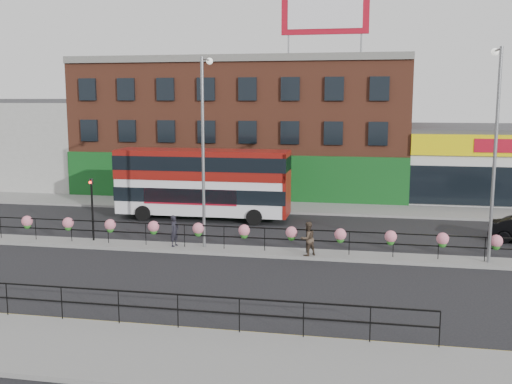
% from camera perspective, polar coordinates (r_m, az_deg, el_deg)
% --- Properties ---
extents(ground, '(120.00, 120.00, 0.00)m').
position_cam_1_polar(ground, '(29.02, -1.13, -5.79)').
color(ground, black).
rests_on(ground, ground).
extents(south_pavement, '(60.00, 4.00, 0.15)m').
position_cam_1_polar(south_pavement, '(18.06, -9.37, -15.04)').
color(south_pavement, gray).
rests_on(south_pavement, ground).
extents(north_pavement, '(60.00, 4.00, 0.15)m').
position_cam_1_polar(north_pavement, '(40.54, 2.41, -1.44)').
color(north_pavement, gray).
rests_on(north_pavement, ground).
extents(median, '(60.00, 1.60, 0.15)m').
position_cam_1_polar(median, '(29.00, -1.13, -5.65)').
color(median, gray).
rests_on(median, ground).
extents(yellow_line_inner, '(60.00, 0.10, 0.01)m').
position_cam_1_polar(yellow_line_inner, '(20.09, -7.05, -12.66)').
color(yellow_line_inner, gold).
rests_on(yellow_line_inner, ground).
extents(yellow_line_outer, '(60.00, 0.10, 0.01)m').
position_cam_1_polar(yellow_line_outer, '(19.93, -7.21, -12.84)').
color(yellow_line_outer, gold).
rests_on(yellow_line_outer, ground).
extents(brick_building, '(25.00, 12.21, 10.30)m').
position_cam_1_polar(brick_building, '(48.47, -0.85, 6.28)').
color(brick_building, brown).
rests_on(brick_building, ground).
extents(supermarket, '(15.00, 12.25, 5.30)m').
position_cam_1_polar(supermarket, '(48.64, 22.90, 2.66)').
color(supermarket, silver).
rests_on(supermarket, ground).
extents(warehouse_west, '(15.50, 12.00, 7.30)m').
position_cam_1_polar(warehouse_west, '(56.32, -21.51, 4.53)').
color(warehouse_west, '#9E9E99').
rests_on(warehouse_west, ground).
extents(billboard, '(6.00, 0.29, 4.40)m').
position_cam_1_polar(billboard, '(42.96, 6.59, 16.65)').
color(billboard, '#A00B1D').
rests_on(billboard, brick_building).
extents(median_railing, '(30.04, 0.56, 1.23)m').
position_cam_1_polar(median_railing, '(28.77, -1.13, -3.77)').
color(median_railing, black).
rests_on(median_railing, median).
extents(south_railing, '(20.04, 0.05, 1.12)m').
position_cam_1_polar(south_railing, '(20.10, -12.98, -9.92)').
color(south_railing, black).
rests_on(south_railing, south_pavement).
extents(double_decker_bus, '(10.60, 2.75, 4.28)m').
position_cam_1_polar(double_decker_bus, '(36.58, -5.04, 1.44)').
color(double_decker_bus, silver).
rests_on(double_decker_bus, ground).
extents(pedestrian_a, '(0.75, 0.66, 1.55)m').
position_cam_1_polar(pedestrian_a, '(29.74, -7.77, -3.68)').
color(pedestrian_a, black).
rests_on(pedestrian_a, median).
extents(pedestrian_b, '(1.37, 1.37, 1.59)m').
position_cam_1_polar(pedestrian_b, '(27.84, 4.95, -4.45)').
color(pedestrian_b, '#423327').
rests_on(pedestrian_b, median).
extents(lamp_column_west, '(0.33, 1.61, 9.18)m').
position_cam_1_polar(lamp_column_west, '(29.03, -4.96, 5.38)').
color(lamp_column_west, slate).
rests_on(lamp_column_west, median).
extents(lamp_column_east, '(0.34, 1.65, 9.42)m').
position_cam_1_polar(lamp_column_east, '(28.06, 21.80, 4.94)').
color(lamp_column_east, slate).
rests_on(lamp_column_east, median).
extents(traffic_light_median, '(0.15, 0.28, 3.65)m').
position_cam_1_polar(traffic_light_median, '(31.49, -15.38, -0.35)').
color(traffic_light_median, black).
rests_on(traffic_light_median, median).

